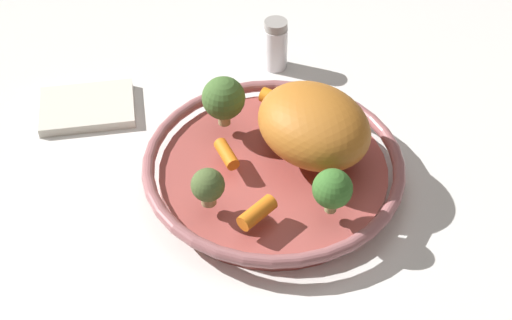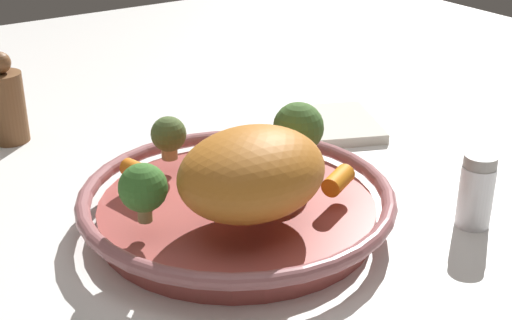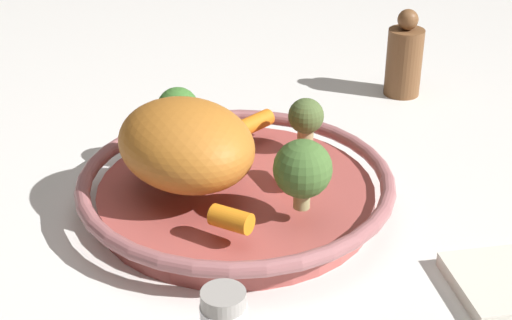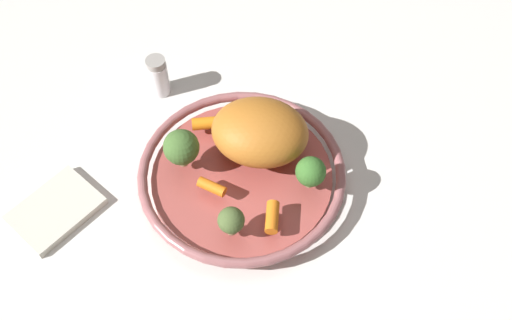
{
  "view_description": "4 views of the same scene",
  "coord_description": "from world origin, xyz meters",
  "px_view_note": "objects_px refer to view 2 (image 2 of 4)",
  "views": [
    {
      "loc": [
        -0.39,
        -0.57,
        0.7
      ],
      "look_at": [
        -0.03,
        -0.0,
        0.05
      ],
      "focal_mm": 52.34,
      "sensor_mm": 36.0,
      "label": 1
    },
    {
      "loc": [
        0.59,
        -0.37,
        0.4
      ],
      "look_at": [
        0.02,
        0.01,
        0.08
      ],
      "focal_mm": 51.66,
      "sensor_mm": 36.0,
      "label": 2
    },
    {
      "loc": [
        0.37,
        0.61,
        0.44
      ],
      "look_at": [
        -0.01,
        0.02,
        0.06
      ],
      "focal_mm": 54.31,
      "sensor_mm": 36.0,
      "label": 3
    },
    {
      "loc": [
        -0.52,
        -0.2,
        0.88
      ],
      "look_at": [
        0.01,
        -0.02,
        0.07
      ],
      "focal_mm": 43.54,
      "sensor_mm": 36.0,
      "label": 4
    }
  ],
  "objects_px": {
    "dish_towel": "(340,124)",
    "serving_bowl": "(237,205)",
    "broccoli_floret_edge": "(169,135)",
    "pepper_mill": "(6,104)",
    "broccoli_floret_small": "(143,188)",
    "roast_chicken_piece": "(252,173)",
    "salt_shaker": "(476,191)",
    "baby_carrot_near_rim": "(141,173)",
    "broccoli_floret_mid": "(298,128)",
    "baby_carrot_center": "(236,158)",
    "baby_carrot_left": "(338,180)"
  },
  "relations": [
    {
      "from": "serving_bowl",
      "to": "dish_towel",
      "type": "distance_m",
      "value": 0.31
    },
    {
      "from": "baby_carrot_left",
      "to": "baby_carrot_center",
      "type": "xyz_separation_m",
      "value": [
        -0.11,
        -0.06,
        -0.0
      ]
    },
    {
      "from": "broccoli_floret_mid",
      "to": "pepper_mill",
      "type": "height_order",
      "value": "pepper_mill"
    },
    {
      "from": "baby_carrot_center",
      "to": "broccoli_floret_mid",
      "type": "relative_size",
      "value": 0.63
    },
    {
      "from": "serving_bowl",
      "to": "broccoli_floret_edge",
      "type": "bearing_deg",
      "value": -167.94
    },
    {
      "from": "pepper_mill",
      "to": "broccoli_floret_edge",
      "type": "bearing_deg",
      "value": 23.74
    },
    {
      "from": "broccoli_floret_mid",
      "to": "baby_carrot_near_rim",
      "type": "bearing_deg",
      "value": -107.87
    },
    {
      "from": "baby_carrot_center",
      "to": "broccoli_floret_edge",
      "type": "xyz_separation_m",
      "value": [
        -0.06,
        -0.05,
        0.02
      ]
    },
    {
      "from": "roast_chicken_piece",
      "to": "baby_carrot_center",
      "type": "height_order",
      "value": "roast_chicken_piece"
    },
    {
      "from": "serving_bowl",
      "to": "roast_chicken_piece",
      "type": "distance_m",
      "value": 0.08
    },
    {
      "from": "broccoli_floret_small",
      "to": "roast_chicken_piece",
      "type": "bearing_deg",
      "value": 66.66
    },
    {
      "from": "baby_carrot_near_rim",
      "to": "dish_towel",
      "type": "xyz_separation_m",
      "value": [
        -0.08,
        0.34,
        -0.05
      ]
    },
    {
      "from": "dish_towel",
      "to": "serving_bowl",
      "type": "bearing_deg",
      "value": -60.64
    },
    {
      "from": "broccoli_floret_edge",
      "to": "salt_shaker",
      "type": "height_order",
      "value": "broccoli_floret_edge"
    },
    {
      "from": "roast_chicken_piece",
      "to": "salt_shaker",
      "type": "height_order",
      "value": "roast_chicken_piece"
    },
    {
      "from": "baby_carrot_center",
      "to": "serving_bowl",
      "type": "bearing_deg",
      "value": -31.42
    },
    {
      "from": "baby_carrot_left",
      "to": "dish_towel",
      "type": "height_order",
      "value": "baby_carrot_left"
    },
    {
      "from": "baby_carrot_near_rim",
      "to": "broccoli_floret_edge",
      "type": "xyz_separation_m",
      "value": [
        -0.04,
        0.05,
        0.02
      ]
    },
    {
      "from": "roast_chicken_piece",
      "to": "baby_carrot_left",
      "type": "distance_m",
      "value": 0.11
    },
    {
      "from": "roast_chicken_piece",
      "to": "baby_carrot_near_rim",
      "type": "distance_m",
      "value": 0.14
    },
    {
      "from": "serving_bowl",
      "to": "roast_chicken_piece",
      "type": "relative_size",
      "value": 2.17
    },
    {
      "from": "baby_carrot_near_rim",
      "to": "baby_carrot_left",
      "type": "distance_m",
      "value": 0.21
    },
    {
      "from": "salt_shaker",
      "to": "baby_carrot_center",
      "type": "bearing_deg",
      "value": -136.96
    },
    {
      "from": "broccoli_floret_mid",
      "to": "dish_towel",
      "type": "height_order",
      "value": "broccoli_floret_mid"
    },
    {
      "from": "serving_bowl",
      "to": "pepper_mill",
      "type": "relative_size",
      "value": 2.71
    },
    {
      "from": "serving_bowl",
      "to": "broccoli_floret_mid",
      "type": "distance_m",
      "value": 0.11
    },
    {
      "from": "broccoli_floret_small",
      "to": "dish_towel",
      "type": "relative_size",
      "value": 0.45
    },
    {
      "from": "baby_carrot_left",
      "to": "baby_carrot_center",
      "type": "height_order",
      "value": "baby_carrot_left"
    },
    {
      "from": "dish_towel",
      "to": "broccoli_floret_edge",
      "type": "bearing_deg",
      "value": -81.87
    },
    {
      "from": "broccoli_floret_edge",
      "to": "broccoli_floret_mid",
      "type": "bearing_deg",
      "value": 52.25
    },
    {
      "from": "broccoli_floret_mid",
      "to": "pepper_mill",
      "type": "distance_m",
      "value": 0.42
    },
    {
      "from": "serving_bowl",
      "to": "broccoli_floret_edge",
      "type": "xyz_separation_m",
      "value": [
        -0.11,
        -0.02,
        0.05
      ]
    },
    {
      "from": "broccoli_floret_edge",
      "to": "pepper_mill",
      "type": "height_order",
      "value": "pepper_mill"
    },
    {
      "from": "broccoli_floret_edge",
      "to": "dish_towel",
      "type": "bearing_deg",
      "value": 98.13
    },
    {
      "from": "baby_carrot_near_rim",
      "to": "broccoli_floret_mid",
      "type": "relative_size",
      "value": 0.7
    },
    {
      "from": "baby_carrot_near_rim",
      "to": "pepper_mill",
      "type": "distance_m",
      "value": 0.3
    },
    {
      "from": "pepper_mill",
      "to": "baby_carrot_left",
      "type": "bearing_deg",
      "value": 27.89
    },
    {
      "from": "serving_bowl",
      "to": "pepper_mill",
      "type": "xyz_separation_m",
      "value": [
        -0.37,
        -0.14,
        0.03
      ]
    },
    {
      "from": "baby_carrot_near_rim",
      "to": "broccoli_floret_edge",
      "type": "bearing_deg",
      "value": 124.38
    },
    {
      "from": "salt_shaker",
      "to": "baby_carrot_left",
      "type": "bearing_deg",
      "value": -123.63
    },
    {
      "from": "baby_carrot_left",
      "to": "baby_carrot_center",
      "type": "bearing_deg",
      "value": -152.65
    },
    {
      "from": "broccoli_floret_edge",
      "to": "dish_towel",
      "type": "relative_size",
      "value": 0.38
    },
    {
      "from": "baby_carrot_left",
      "to": "broccoli_floret_mid",
      "type": "bearing_deg",
      "value": 176.61
    },
    {
      "from": "serving_bowl",
      "to": "broccoli_floret_small",
      "type": "height_order",
      "value": "broccoli_floret_small"
    },
    {
      "from": "baby_carrot_near_rim",
      "to": "broccoli_floret_mid",
      "type": "xyz_separation_m",
      "value": [
        0.05,
        0.17,
        0.03
      ]
    },
    {
      "from": "roast_chicken_piece",
      "to": "dish_towel",
      "type": "relative_size",
      "value": 1.16
    },
    {
      "from": "broccoli_floret_edge",
      "to": "baby_carrot_left",
      "type": "bearing_deg",
      "value": 33.62
    },
    {
      "from": "roast_chicken_piece",
      "to": "pepper_mill",
      "type": "height_order",
      "value": "roast_chicken_piece"
    },
    {
      "from": "serving_bowl",
      "to": "baby_carrot_near_rim",
      "type": "distance_m",
      "value": 0.11
    },
    {
      "from": "serving_bowl",
      "to": "salt_shaker",
      "type": "relative_size",
      "value": 4.11
    }
  ]
}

